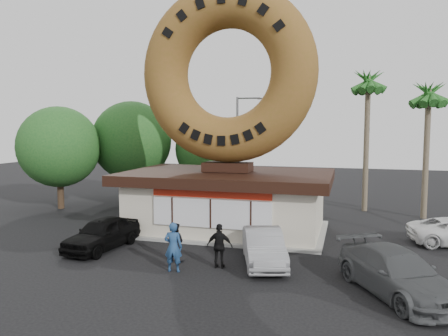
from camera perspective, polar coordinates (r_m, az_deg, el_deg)
name	(u,v)px	position (r m, az deg, el deg)	size (l,w,h in m)	color
ground	(190,263)	(19.00, -4.49, -12.24)	(90.00, 90.00, 0.00)	black
donut_shop	(228,199)	(24.13, 0.47, -4.07)	(11.20, 7.20, 3.80)	beige
giant_donut	(228,73)	(23.97, 0.49, 12.27)	(9.61, 9.61, 2.45)	brown
tree_west	(132,141)	(33.90, -11.94, 3.47)	(6.00, 6.00, 7.65)	#473321
tree_mid	(209,149)	(33.63, -1.99, 2.51)	(5.20, 5.20, 6.63)	#473321
tree_far	(59,147)	(32.41, -20.75, 2.59)	(5.60, 5.60, 7.14)	#473321
palm_near	(368,86)	(31.07, 18.32, 10.10)	(2.60, 2.60, 9.75)	#726651
palm_far	(429,98)	(29.85, 25.17, 8.26)	(2.60, 2.60, 8.75)	#726651
street_lamp	(239,143)	(33.98, 1.98, 3.32)	(2.11, 0.20, 8.00)	#59595E
person_left	(173,247)	(17.73, -6.65, -10.20)	(0.73, 0.48, 1.99)	navy
person_center	(175,242)	(19.03, -6.42, -9.59)	(0.82, 0.64, 1.69)	black
person_right	(220,246)	(18.05, -0.57, -10.16)	(1.07, 0.45, 1.83)	black
car_black	(102,233)	(21.53, -15.63, -8.23)	(1.77, 4.39, 1.50)	black
car_silver	(264,247)	(18.69, 5.19, -10.22)	(1.54, 4.43, 1.46)	gray
car_grey	(397,273)	(16.49, 21.63, -12.60)	(2.16, 5.32, 1.54)	#515355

